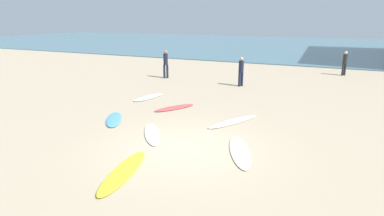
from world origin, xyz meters
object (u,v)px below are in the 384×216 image
surfboard_1 (152,134)px  beachgoer_far (241,70)px  surfboard_4 (123,171)px  beachgoer_mid (166,63)px  surfboard_3 (240,151)px  surfboard_0 (175,108)px  beachgoer_near (345,62)px  surfboard_5 (114,119)px  surfboard_2 (233,121)px  surfboard_6 (149,97)px

surfboard_1 → beachgoer_far: (0.32, 8.95, 0.89)m
surfboard_4 → beachgoer_mid: beachgoer_mid is taller
surfboard_3 → surfboard_4: surfboard_4 is taller
surfboard_0 → beachgoer_mid: beachgoer_mid is taller
surfboard_0 → beachgoer_near: 13.85m
surfboard_5 → beachgoer_far: size_ratio=1.15×
surfboard_0 → beachgoer_far: size_ratio=1.18×
beachgoer_mid → surfboard_5: bearing=-115.7°
surfboard_2 → beachgoer_near: 13.46m
surfboard_3 → beachgoer_near: size_ratio=1.49×
surfboard_2 → beachgoer_far: bearing=130.3°
beachgoer_near → surfboard_1: bearing=-161.1°
surfboard_6 → beachgoer_near: bearing=-117.2°
surfboard_3 → surfboard_6: bearing=119.2°
beachgoer_far → beachgoer_near: bearing=-10.4°
beachgoer_far → surfboard_2: bearing=-136.3°
surfboard_0 → surfboard_1: surfboard_0 is taller
surfboard_0 → surfboard_4: (1.67, -5.82, 0.00)m
surfboard_5 → surfboard_6: size_ratio=0.95×
surfboard_2 → surfboard_5: size_ratio=1.32×
beachgoer_mid → surfboard_1: bearing=-105.5°
surfboard_4 → surfboard_0: bearing=93.4°
surfboard_5 → beachgoer_mid: size_ratio=1.07×
surfboard_0 → surfboard_6: (-2.06, 1.14, -0.00)m
surfboard_1 → surfboard_5: 2.28m
surfboard_1 → surfboard_5: size_ratio=1.13×
surfboard_3 → surfboard_6: 7.48m
surfboard_5 → beachgoer_near: 16.62m
surfboard_3 → surfboard_5: 5.33m
beachgoer_far → surfboard_6: bearing=174.2°
surfboard_3 → beachgoer_far: beachgoer_far is taller
surfboard_3 → surfboard_6: surfboard_6 is taller
surfboard_0 → surfboard_3: surfboard_0 is taller
surfboard_6 → beachgoer_near: size_ratio=1.23×
surfboard_4 → beachgoer_far: beachgoer_far is taller
surfboard_5 → beachgoer_mid: bearing=73.2°
surfboard_4 → beachgoer_near: size_ratio=1.56×
surfboard_3 → beachgoer_mid: (-7.93, 9.53, 0.98)m
surfboard_4 → surfboard_5: size_ratio=1.33×
surfboard_3 → surfboard_4: size_ratio=0.96×
surfboard_1 → beachgoer_mid: size_ratio=1.21×
surfboard_3 → beachgoer_far: (-2.78, 9.12, 0.89)m
surfboard_2 → surfboard_6: 5.29m
surfboard_2 → beachgoer_near: size_ratio=1.54×
surfboard_0 → beachgoer_far: bearing=107.4°
surfboard_3 → surfboard_6: (-6.00, 4.47, 0.01)m
surfboard_2 → surfboard_4: 5.24m
surfboard_4 → surfboard_5: 4.51m
surfboard_6 → beachgoer_mid: bearing=-58.9°
surfboard_4 → beachgoer_mid: 13.33m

